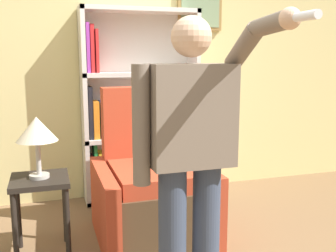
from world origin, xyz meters
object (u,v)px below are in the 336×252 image
object	(u,v)px
person_standing	(191,149)
side_table	(40,194)
bookcase	(132,110)
armchair	(150,190)
table_lamp	(37,131)

from	to	relation	value
person_standing	side_table	bearing A→B (deg)	132.05
bookcase	side_table	distance (m)	1.34
person_standing	armchair	bearing A→B (deg)	88.16
person_standing	table_lamp	xyz separation A→B (m)	(-0.77, 0.86, -0.01)
side_table	table_lamp	xyz separation A→B (m)	(0.00, 0.00, 0.44)
bookcase	armchair	size ratio (longest dim) A/B	1.60
armchair	person_standing	world-z (taller)	person_standing
side_table	person_standing	bearing A→B (deg)	-47.95
armchair	person_standing	distance (m)	1.10
bookcase	person_standing	distance (m)	1.81
bookcase	side_table	xyz separation A→B (m)	(-0.85, -0.95, -0.42)
bookcase	person_standing	xyz separation A→B (m)	(-0.08, -1.81, 0.03)
armchair	table_lamp	xyz separation A→B (m)	(-0.80, -0.09, 0.53)
bookcase	table_lamp	distance (m)	1.28
table_lamp	person_standing	bearing A→B (deg)	-47.95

